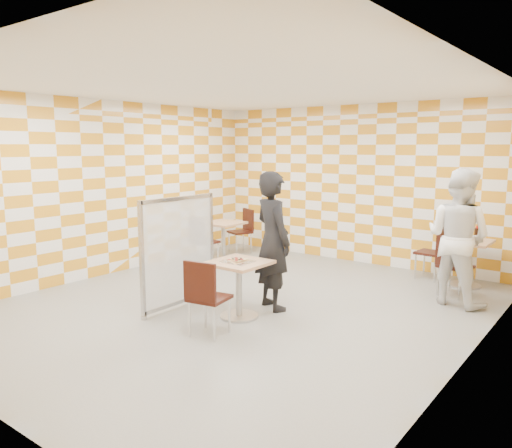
{
  "coord_description": "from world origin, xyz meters",
  "views": [
    {
      "loc": [
        4.24,
        -5.25,
        2.21
      ],
      "look_at": [
        0.1,
        0.2,
        1.15
      ],
      "focal_mm": 35.0,
      "sensor_mm": 36.0,
      "label": 1
    }
  ],
  "objects_px": {
    "chair_empty_near": "(201,238)",
    "partition": "(179,251)",
    "sport_bottle": "(462,233)",
    "soda_bottle": "(477,234)",
    "empty_table": "(223,234)",
    "second_table": "(466,255)",
    "chair_second_side": "(436,248)",
    "chair_main_front": "(205,292)",
    "chair_second_front": "(453,261)",
    "chair_empty_far": "(244,227)",
    "man_dark": "(273,241)",
    "man_white": "(458,237)",
    "main_table": "(239,279)"
  },
  "relations": [
    {
      "from": "chair_second_side",
      "to": "chair_empty_far",
      "type": "bearing_deg",
      "value": -176.49
    },
    {
      "from": "main_table",
      "to": "chair_second_side",
      "type": "bearing_deg",
      "value": 67.22
    },
    {
      "from": "chair_main_front",
      "to": "chair_second_front",
      "type": "relative_size",
      "value": 1.0
    },
    {
      "from": "chair_empty_near",
      "to": "chair_empty_far",
      "type": "relative_size",
      "value": 1.0
    },
    {
      "from": "chair_main_front",
      "to": "sport_bottle",
      "type": "relative_size",
      "value": 4.62
    },
    {
      "from": "man_dark",
      "to": "empty_table",
      "type": "bearing_deg",
      "value": -11.58
    },
    {
      "from": "empty_table",
      "to": "soda_bottle",
      "type": "relative_size",
      "value": 3.26
    },
    {
      "from": "partition",
      "to": "man_dark",
      "type": "height_order",
      "value": "man_dark"
    },
    {
      "from": "chair_main_front",
      "to": "chair_empty_far",
      "type": "xyz_separation_m",
      "value": [
        -2.6,
        3.97,
        0.0
      ]
    },
    {
      "from": "empty_table",
      "to": "chair_second_side",
      "type": "relative_size",
      "value": 0.81
    },
    {
      "from": "chair_second_side",
      "to": "partition",
      "type": "xyz_separation_m",
      "value": [
        -2.36,
        -3.6,
        0.25
      ]
    },
    {
      "from": "chair_second_front",
      "to": "chair_second_side",
      "type": "relative_size",
      "value": 1.0
    },
    {
      "from": "second_table",
      "to": "empty_table",
      "type": "relative_size",
      "value": 1.0
    },
    {
      "from": "main_table",
      "to": "chair_empty_far",
      "type": "distance_m",
      "value": 4.03
    },
    {
      "from": "sport_bottle",
      "to": "soda_bottle",
      "type": "distance_m",
      "value": 0.23
    },
    {
      "from": "man_dark",
      "to": "chair_empty_near",
      "type": "bearing_deg",
      "value": -0.66
    },
    {
      "from": "main_table",
      "to": "chair_main_front",
      "type": "distance_m",
      "value": 0.79
    },
    {
      "from": "main_table",
      "to": "chair_empty_far",
      "type": "height_order",
      "value": "chair_empty_far"
    },
    {
      "from": "chair_main_front",
      "to": "chair_empty_near",
      "type": "height_order",
      "value": "same"
    },
    {
      "from": "chair_empty_far",
      "to": "soda_bottle",
      "type": "relative_size",
      "value": 4.02
    },
    {
      "from": "empty_table",
      "to": "partition",
      "type": "height_order",
      "value": "partition"
    },
    {
      "from": "chair_second_side",
      "to": "sport_bottle",
      "type": "height_order",
      "value": "sport_bottle"
    },
    {
      "from": "partition",
      "to": "chair_second_front",
      "type": "bearing_deg",
      "value": 44.18
    },
    {
      "from": "partition",
      "to": "chair_second_side",
      "type": "bearing_deg",
      "value": 56.76
    },
    {
      "from": "empty_table",
      "to": "chair_empty_near",
      "type": "relative_size",
      "value": 0.81
    },
    {
      "from": "chair_main_front",
      "to": "chair_second_side",
      "type": "xyz_separation_m",
      "value": [
        1.31,
        4.21,
        0.0
      ]
    },
    {
      "from": "chair_main_front",
      "to": "chair_empty_near",
      "type": "xyz_separation_m",
      "value": [
        -2.47,
        2.54,
        0.0
      ]
    },
    {
      "from": "main_table",
      "to": "chair_empty_far",
      "type": "relative_size",
      "value": 0.81
    },
    {
      "from": "chair_main_front",
      "to": "chair_second_front",
      "type": "height_order",
      "value": "same"
    },
    {
      "from": "empty_table",
      "to": "chair_second_side",
      "type": "distance_m",
      "value": 3.95
    },
    {
      "from": "main_table",
      "to": "man_dark",
      "type": "distance_m",
      "value": 0.74
    },
    {
      "from": "chair_main_front",
      "to": "partition",
      "type": "xyz_separation_m",
      "value": [
        -1.05,
        0.61,
        0.25
      ]
    },
    {
      "from": "second_table",
      "to": "chair_main_front",
      "type": "xyz_separation_m",
      "value": [
        -1.82,
        -4.11,
        0.04
      ]
    },
    {
      "from": "empty_table",
      "to": "soda_bottle",
      "type": "height_order",
      "value": "soda_bottle"
    },
    {
      "from": "main_table",
      "to": "partition",
      "type": "bearing_deg",
      "value": -169.51
    },
    {
      "from": "sport_bottle",
      "to": "man_dark",
      "type": "bearing_deg",
      "value": -121.13
    },
    {
      "from": "man_dark",
      "to": "main_table",
      "type": "bearing_deg",
      "value": 102.75
    },
    {
      "from": "man_white",
      "to": "sport_bottle",
      "type": "relative_size",
      "value": 9.57
    },
    {
      "from": "sport_bottle",
      "to": "soda_bottle",
      "type": "height_order",
      "value": "soda_bottle"
    },
    {
      "from": "man_dark",
      "to": "man_white",
      "type": "xyz_separation_m",
      "value": [
        1.95,
        1.74,
        0.01
      ]
    },
    {
      "from": "soda_bottle",
      "to": "chair_empty_near",
      "type": "bearing_deg",
      "value": -159.79
    },
    {
      "from": "main_table",
      "to": "chair_second_side",
      "type": "xyz_separation_m",
      "value": [
        1.44,
        3.43,
        0.04
      ]
    },
    {
      "from": "second_table",
      "to": "empty_table",
      "type": "xyz_separation_m",
      "value": [
        -4.33,
        -0.89,
        0.0
      ]
    },
    {
      "from": "chair_empty_near",
      "to": "partition",
      "type": "height_order",
      "value": "partition"
    },
    {
      "from": "second_table",
      "to": "man_dark",
      "type": "bearing_deg",
      "value": -123.58
    },
    {
      "from": "chair_empty_near",
      "to": "soda_bottle",
      "type": "bearing_deg",
      "value": 20.21
    },
    {
      "from": "main_table",
      "to": "man_dark",
      "type": "xyz_separation_m",
      "value": [
        0.13,
        0.58,
        0.44
      ]
    },
    {
      "from": "chair_empty_near",
      "to": "partition",
      "type": "relative_size",
      "value": 0.6
    },
    {
      "from": "chair_second_front",
      "to": "partition",
      "type": "distance_m",
      "value": 4.0
    },
    {
      "from": "chair_empty_near",
      "to": "partition",
      "type": "bearing_deg",
      "value": -53.75
    }
  ]
}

